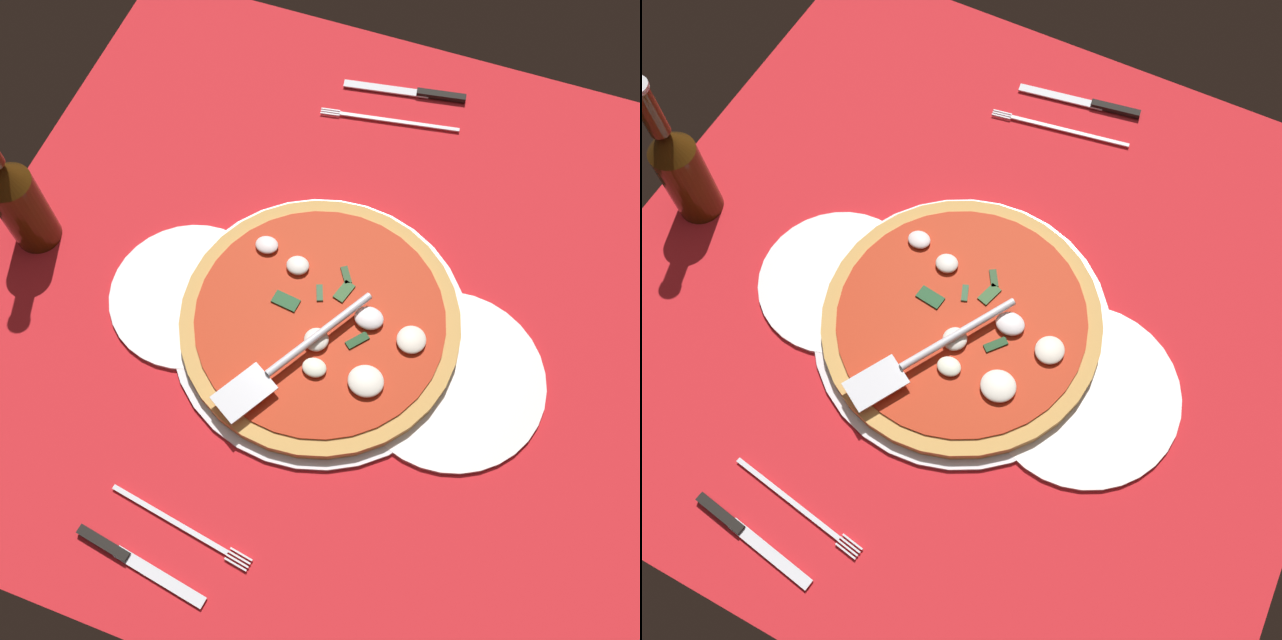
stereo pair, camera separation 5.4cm
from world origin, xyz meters
The scene contains 10 objects.
ground_plane centered at (0.00, 0.00, -0.40)cm, with size 98.08×98.08×0.80cm, color red.
checker_pattern centered at (0.00, 0.00, 0.05)cm, with size 98.08×98.08×0.10cm.
pizza_pan centered at (-1.25, 4.61, 0.58)cm, with size 40.06×40.06×0.96cm, color silver.
dinner_plate_left centered at (-19.67, 6.23, 0.60)cm, with size 25.33×25.33×1.00cm, color white.
dinner_plate_right centered at (17.02, 6.49, 0.60)cm, with size 22.25×22.25×1.00cm, color white.
pizza centered at (-1.40, 4.65, 2.06)cm, with size 37.48×37.48×3.30cm.
pizza_server centered at (-0.07, 11.62, 4.72)cm, with size 14.66×22.58×1.00cm.
place_setting_near centered at (-0.60, -35.34, 0.46)cm, with size 21.49×16.30×1.40cm.
place_setting_far centered at (7.51, 38.25, 0.45)cm, with size 22.01×16.22×1.40cm.
beer_bottle centered at (41.53, 4.83, 9.60)cm, with size 6.43×6.43×25.22cm.
Camera 2 is at (-20.71, 42.53, 91.93)cm, focal length 41.89 mm.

